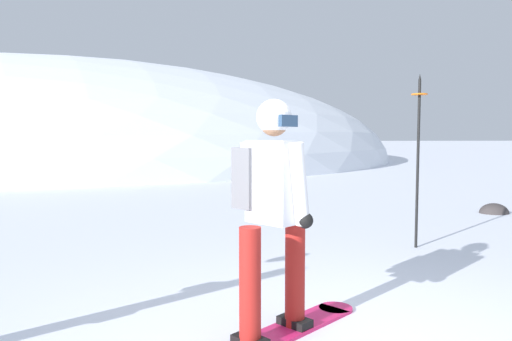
{
  "coord_description": "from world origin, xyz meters",
  "views": [
    {
      "loc": [
        -0.75,
        -2.75,
        1.45
      ],
      "look_at": [
        -0.12,
        3.57,
        1.0
      ],
      "focal_mm": 33.59,
      "sensor_mm": 36.0,
      "label": 1
    }
  ],
  "objects": [
    {
      "name": "rock_dark",
      "position": [
        4.64,
        5.74,
        0.0
      ],
      "size": [
        0.54,
        0.46,
        0.38
      ],
      "color": "#383333",
      "rests_on": "ground"
    },
    {
      "name": "piste_marker_near",
      "position": [
        1.95,
        3.19,
        1.27
      ],
      "size": [
        0.2,
        0.2,
        2.25
      ],
      "color": "black",
      "rests_on": "ground"
    },
    {
      "name": "snowboarder_main",
      "position": [
        -0.31,
        0.6,
        0.92
      ],
      "size": [
        1.47,
        1.29,
        1.71
      ],
      "color": "#D11E5B",
      "rests_on": "ground"
    },
    {
      "name": "ridge_peak_main",
      "position": [
        -10.17,
        28.72,
        0.0
      ],
      "size": [
        41.0,
        36.9,
        11.8
      ],
      "color": "white",
      "rests_on": "ground"
    }
  ]
}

